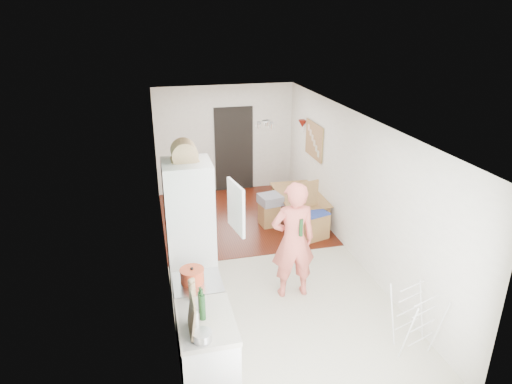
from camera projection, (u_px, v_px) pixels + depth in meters
name	position (u px, v px, depth m)	size (l,w,h in m)	color
room_shell	(263.00, 194.00, 7.41)	(3.20, 7.00, 2.50)	beige
floor	(263.00, 261.00, 7.87)	(3.20, 7.00, 0.01)	beige
wood_floor_overlay	(241.00, 217.00, 9.54)	(3.20, 3.30, 0.01)	#541A0A
sage_wall_panel	(169.00, 223.00, 5.03)	(0.02, 3.00, 1.30)	slate
tile_splashback	(178.00, 305.00, 4.79)	(0.02, 1.90, 0.50)	black
doorway_recess	(234.00, 149.00, 10.68)	(0.90, 0.04, 2.00)	black
base_cabinet	(208.00, 355.00, 5.12)	(0.60, 0.90, 0.86)	white
worktop	(206.00, 321.00, 4.95)	(0.62, 0.92, 0.06)	beige
range_cooker	(199.00, 314.00, 5.80)	(0.60, 0.60, 0.88)	white
cooker_top	(197.00, 283.00, 5.63)	(0.60, 0.60, 0.04)	#BDBDC0
fridge_housing	(190.00, 234.00, 6.49)	(0.66, 0.66, 2.15)	white
fridge_door	(236.00, 207.00, 6.18)	(0.56, 0.04, 0.70)	white
fridge_interior	(211.00, 201.00, 6.38)	(0.02, 0.52, 0.66)	white
pinboard	(314.00, 140.00, 9.36)	(0.03, 0.90, 0.70)	tan
pinboard_frame	(314.00, 140.00, 9.35)	(0.01, 0.94, 0.74)	#A3803E
wall_sconce	(302.00, 124.00, 9.86)	(0.18, 0.18, 0.16)	maroon
person	(294.00, 230.00, 6.59)	(0.78, 0.51, 2.14)	#DA6254
dining_table	(300.00, 208.00, 9.42)	(1.33, 0.74, 0.47)	#A3803E
dining_chair	(314.00, 212.00, 8.53)	(0.45, 0.45, 1.06)	#A3803E
stool	(269.00, 215.00, 9.11)	(0.35, 0.35, 0.46)	#A3803E
grey_drape	(270.00, 200.00, 9.00)	(0.41, 0.41, 0.19)	gray
drying_rack	(415.00, 321.00, 5.70)	(0.44, 0.40, 0.85)	white
bread_bin	(184.00, 153.00, 6.13)	(0.37, 0.35, 0.19)	tan
red_casserole	(192.00, 275.00, 5.59)	(0.30, 0.30, 0.18)	#DB4923
steel_pan	(202.00, 336.00, 4.60)	(0.20, 0.20, 0.10)	#BDBDC0
held_bottle	(301.00, 228.00, 6.46)	(0.06, 0.06, 0.26)	#193D1A
bottle_a	(202.00, 307.00, 4.89)	(0.07, 0.07, 0.30)	#193D1A
bottle_b	(201.00, 302.00, 5.01)	(0.06, 0.06, 0.26)	#193D1A
bottle_c	(195.00, 320.00, 4.77)	(0.08, 0.08, 0.20)	silver
pepper_mill_front	(191.00, 292.00, 5.24)	(0.06, 0.06, 0.22)	tan
pepper_mill_back	(193.00, 289.00, 5.30)	(0.05, 0.05, 0.20)	tan
chopping_boards	(192.00, 316.00, 4.67)	(0.04, 0.29, 0.39)	tan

